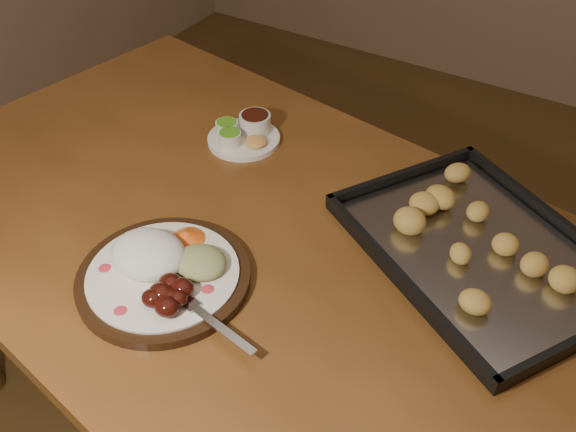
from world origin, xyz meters
The scene contains 5 objects.
ground centered at (0.00, 0.00, 0.00)m, with size 4.00×4.00×0.00m, color brown.
dining_table centered at (-0.26, -0.18, 0.65)m, with size 1.63×1.15×0.75m.
dinner_plate centered at (-0.30, -0.36, 0.77)m, with size 0.38×0.30×0.07m.
condiment_saucer centered at (-0.43, 0.06, 0.77)m, with size 0.16×0.16×0.05m.
baking_tray centered at (0.14, -0.02, 0.77)m, with size 0.60×0.56×0.05m.
Camera 1 is at (0.28, -0.91, 1.56)m, focal length 40.00 mm.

